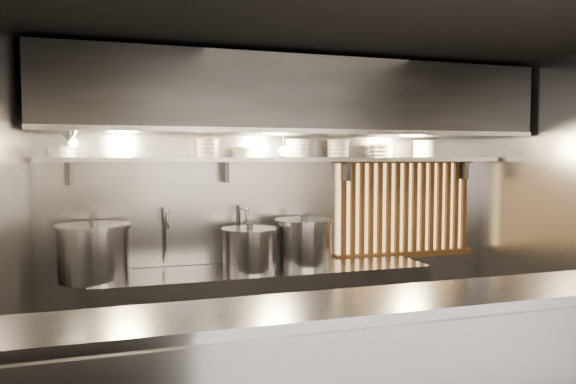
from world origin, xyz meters
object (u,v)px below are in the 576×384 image
pendant_bulb (284,151)px  stock_pot_left (94,252)px  stock_pot_right (250,249)px  stock_pot_mid (304,242)px  heat_lamp (70,135)px

pendant_bulb → stock_pot_left: pendant_bulb is taller
stock_pot_left → stock_pot_right: 1.30m
stock_pot_mid → stock_pot_right: stock_pot_mid is taller
heat_lamp → stock_pot_mid: heat_lamp is taller
stock_pot_left → stock_pot_right: size_ratio=1.39×
stock_pot_left → stock_pot_right: bearing=-1.6°
pendant_bulb → stock_pot_mid: pendant_bulb is taller
heat_lamp → stock_pot_right: bearing=9.1°
pendant_bulb → stock_pot_mid: (0.18, -0.04, -0.84)m
stock_pot_left → stock_pot_mid: 1.83m
stock_pot_left → heat_lamp: bearing=-119.0°
pendant_bulb → stock_pot_right: size_ratio=0.33×
pendant_bulb → stock_pot_left: bearing=-177.1°
stock_pot_right → stock_pot_left: bearing=178.4°
heat_lamp → pendant_bulb: (1.80, 0.35, -0.11)m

